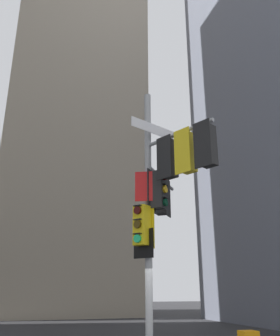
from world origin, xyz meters
name	(u,v)px	position (x,y,z in m)	size (l,w,h in m)	color
building_mid_block	(76,89)	(0.51, 25.76, 22.92)	(12.51, 12.51, 45.84)	tan
signal_pole_assembly	(164,190)	(0.32, -0.37, 4.47)	(2.25, 4.11, 7.42)	#9EA0A3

